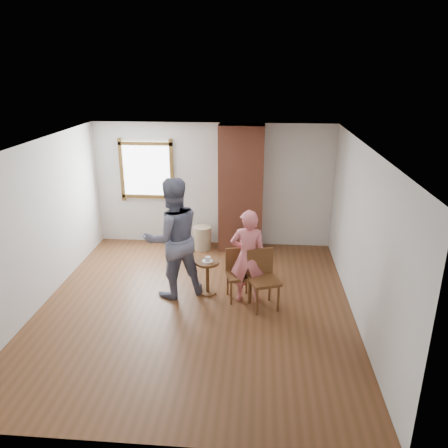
{
  "coord_description": "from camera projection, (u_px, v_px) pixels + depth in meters",
  "views": [
    {
      "loc": [
        0.97,
        -6.12,
        3.68
      ],
      "look_at": [
        0.39,
        0.8,
        1.15
      ],
      "focal_mm": 35.0,
      "sensor_mm": 36.0,
      "label": 1
    }
  ],
  "objects": [
    {
      "name": "ground",
      "position": [
        196.0,
        307.0,
        7.06
      ],
      "size": [
        5.5,
        5.5,
        0.0
      ],
      "primitive_type": "plane",
      "color": "brown",
      "rests_on": "ground"
    },
    {
      "name": "room_shell",
      "position": [
        195.0,
        189.0,
        7.02
      ],
      "size": [
        5.04,
        5.52,
        2.62
      ],
      "color": "silver",
      "rests_on": "ground"
    },
    {
      "name": "brick_chimney",
      "position": [
        241.0,
        189.0,
        8.91
      ],
      "size": [
        0.9,
        0.5,
        2.6
      ],
      "primitive_type": "cube",
      "color": "#A25439",
      "rests_on": "ground"
    },
    {
      "name": "stoneware_crock",
      "position": [
        202.0,
        237.0,
        9.24
      ],
      "size": [
        0.49,
        0.49,
        0.49
      ],
      "primitive_type": "cylinder",
      "rotation": [
        0.0,
        0.0,
        -0.34
      ],
      "color": "tan",
      "rests_on": "ground"
    },
    {
      "name": "dark_pot",
      "position": [
        183.0,
        252.0,
        8.9
      ],
      "size": [
        0.18,
        0.18,
        0.17
      ],
      "primitive_type": "cylinder",
      "rotation": [
        0.0,
        0.0,
        0.07
      ],
      "color": "black",
      "rests_on": "ground"
    },
    {
      "name": "dining_chair_left",
      "position": [
        238.0,
        271.0,
        7.22
      ],
      "size": [
        0.48,
        0.48,
        0.85
      ],
      "rotation": [
        0.0,
        0.0,
        0.25
      ],
      "color": "brown",
      "rests_on": "ground"
    },
    {
      "name": "dining_chair_right",
      "position": [
        262.0,
        276.0,
        6.94
      ],
      "size": [
        0.57,
        0.57,
        0.95
      ],
      "rotation": [
        0.0,
        0.0,
        0.37
      ],
      "color": "brown",
      "rests_on": "ground"
    },
    {
      "name": "side_table",
      "position": [
        207.0,
        272.0,
        7.35
      ],
      "size": [
        0.4,
        0.4,
        0.6
      ],
      "color": "brown",
      "rests_on": "ground"
    },
    {
      "name": "cake_plate",
      "position": [
        207.0,
        261.0,
        7.29
      ],
      "size": [
        0.18,
        0.18,
        0.01
      ],
      "primitive_type": "cylinder",
      "color": "white",
      "rests_on": "side_table"
    },
    {
      "name": "cake_slice",
      "position": [
        208.0,
        259.0,
        7.27
      ],
      "size": [
        0.08,
        0.07,
        0.06
      ],
      "primitive_type": "cube",
      "color": "white",
      "rests_on": "cake_plate"
    },
    {
      "name": "man",
      "position": [
        173.0,
        238.0,
        7.13
      ],
      "size": [
        1.24,
        1.15,
        2.03
      ],
      "primitive_type": "imported",
      "rotation": [
        0.0,
        0.0,
        3.65
      ],
      "color": "#151A3B",
      "rests_on": "ground"
    },
    {
      "name": "person_pink",
      "position": [
        248.0,
        256.0,
        7.01
      ],
      "size": [
        0.58,
        0.38,
        1.58
      ],
      "primitive_type": "imported",
      "rotation": [
        0.0,
        0.0,
        3.14
      ],
      "color": "#DF6F75",
      "rests_on": "ground"
    }
  ]
}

